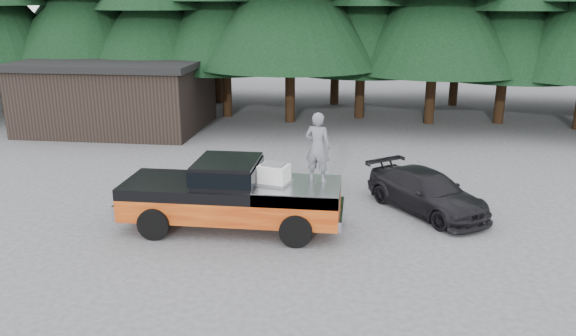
# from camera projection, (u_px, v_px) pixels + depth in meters

# --- Properties ---
(ground) EXTENTS (120.00, 120.00, 0.00)m
(ground) POSITION_uv_depth(u_px,v_px,m) (261.00, 235.00, 14.86)
(ground) COLOR #454547
(ground) RESTS_ON ground
(pickup_truck) EXTENTS (6.00, 2.04, 1.33)m
(pickup_truck) POSITION_uv_depth(u_px,v_px,m) (232.00, 205.00, 15.16)
(pickup_truck) COLOR #D2641C
(pickup_truck) RESTS_ON ground
(truck_cab) EXTENTS (1.66, 1.90, 0.59)m
(truck_cab) POSITION_uv_depth(u_px,v_px,m) (227.00, 171.00, 14.90)
(truck_cab) COLOR black
(truck_cab) RESTS_ON pickup_truck
(air_compressor) EXTENTS (0.86, 0.77, 0.50)m
(air_compressor) POSITION_uv_depth(u_px,v_px,m) (274.00, 175.00, 14.69)
(air_compressor) COLOR silver
(air_compressor) RESTS_ON pickup_truck
(man_on_bed) EXTENTS (0.77, 0.60, 1.88)m
(man_on_bed) POSITION_uv_depth(u_px,v_px,m) (318.00, 147.00, 14.71)
(man_on_bed) COLOR #5A5C62
(man_on_bed) RESTS_ON pickup_truck
(parked_car) EXTENTS (3.83, 4.27, 1.19)m
(parked_car) POSITION_uv_depth(u_px,v_px,m) (427.00, 192.00, 16.38)
(parked_car) COLOR black
(parked_car) RESTS_ON ground
(utility_building) EXTENTS (8.40, 6.40, 3.30)m
(utility_building) POSITION_uv_depth(u_px,v_px,m) (118.00, 94.00, 26.87)
(utility_building) COLOR black
(utility_building) RESTS_ON ground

